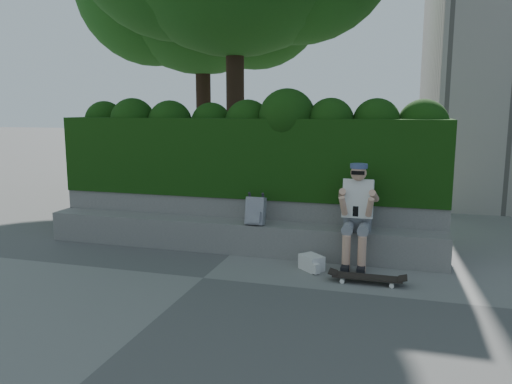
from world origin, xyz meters
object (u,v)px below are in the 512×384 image
(person, at_px, (357,211))
(backpack_ground, at_px, (312,263))
(backpack_plaid, at_px, (256,211))
(skateboard, at_px, (367,278))

(person, xyz_separation_m, backpack_ground, (-0.54, -0.38, -0.65))
(person, distance_m, backpack_plaid, 1.44)
(backpack_plaid, bearing_deg, backpack_ground, -25.77)
(backpack_plaid, xyz_separation_m, backpack_ground, (0.90, -0.46, -0.55))
(person, bearing_deg, backpack_ground, -145.11)
(skateboard, relative_size, backpack_plaid, 2.10)
(skateboard, height_order, backpack_ground, backpack_ground)
(person, height_order, skateboard, person)
(skateboard, bearing_deg, backpack_plaid, 154.52)
(person, xyz_separation_m, skateboard, (0.20, -0.70, -0.68))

